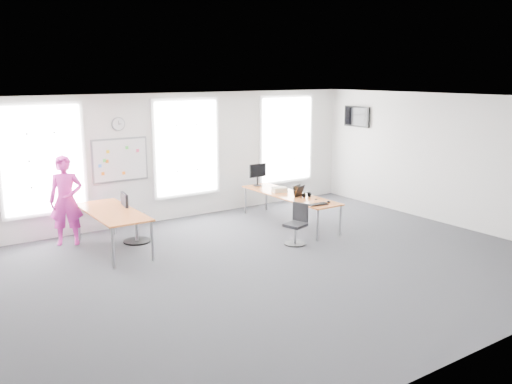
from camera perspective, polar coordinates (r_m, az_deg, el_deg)
floor at (r=10.02m, az=1.88°, el=-7.67°), size 10.00×10.00×0.00m
ceiling at (r=9.42m, az=2.01°, el=9.73°), size 10.00×10.00×0.00m
wall_back at (r=13.00m, az=-8.55°, el=3.68°), size 10.00×0.00×10.00m
wall_front at (r=6.90m, az=22.04°, el=-4.80°), size 10.00×0.00×10.00m
wall_right at (r=13.16m, az=19.82°, el=3.18°), size 0.00×10.00×10.00m
window_left at (r=11.96m, az=-21.56°, el=3.17°), size 1.60×0.06×2.20m
window_mid at (r=13.08m, az=-7.34°, el=4.65°), size 1.60×0.06×2.20m
window_right at (r=14.67m, az=3.19°, el=5.56°), size 1.60×0.06×2.20m
desk_right at (r=12.55m, az=3.55°, el=-0.45°), size 0.77×2.87×0.70m
desk_left at (r=11.01m, az=-14.90°, el=-2.27°), size 0.87×2.18×0.80m
chair_right at (r=11.14m, az=4.31°, el=-3.62°), size 0.47×0.47×0.84m
chair_left at (r=11.46m, az=-12.81°, el=-2.96°), size 0.57×0.57×1.06m
person at (r=11.62m, az=-19.36°, el=-0.85°), size 0.79×0.67×1.83m
whiteboard at (r=12.45m, az=-14.10°, el=3.29°), size 1.20×0.03×0.90m
wall_clock at (r=12.35m, az=-14.30°, el=6.96°), size 0.30×0.04×0.30m
tv at (r=14.97m, az=10.57°, el=7.81°), size 0.06×0.90×0.55m
keyboard at (r=11.58m, az=6.56°, el=-1.32°), size 0.45×0.22×0.02m
mouse at (r=11.81m, az=7.65°, el=-1.02°), size 0.09×0.12×0.04m
lens_cap at (r=12.07m, az=6.33°, el=-0.78°), size 0.07×0.07×0.01m
headphones at (r=12.27m, az=5.34°, el=-0.31°), size 0.20×0.11×0.12m
laptop_sleeve at (r=12.32m, az=4.50°, el=0.11°), size 0.32×0.27×0.26m
paper_stack at (r=12.76m, az=2.49°, el=0.24°), size 0.38×0.33×0.11m
monitor at (r=13.41m, az=0.19°, el=2.05°), size 0.50×0.20×0.55m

